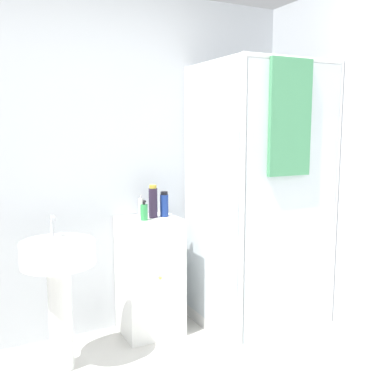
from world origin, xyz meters
The scene contains 8 objects.
wall_back centered at (0.00, 1.70, 1.25)m, with size 6.40×0.06×2.50m, color silver.
shower_enclosure centered at (1.19, 1.17, 0.57)m, with size 0.83×0.86×1.99m.
vanity_cabinet centered at (0.46, 1.47, 0.44)m, with size 0.42×0.40×0.87m.
sink centered at (-0.24, 1.24, 0.63)m, with size 0.45×0.45×0.97m.
soap_dispenser centered at (0.40, 1.42, 0.93)m, with size 0.05×0.05×0.14m.
shampoo_bottle_tall_black centered at (0.49, 1.48, 0.99)m, with size 0.06×0.06×0.24m.
shampoo_bottle_blue centered at (0.58, 1.48, 0.96)m, with size 0.06×0.06×0.19m.
lotion_bottle_white centered at (0.44, 1.58, 0.94)m, with size 0.04×0.04×0.16m.
Camera 1 is at (-0.71, -1.53, 1.53)m, focal length 42.00 mm.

